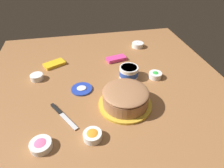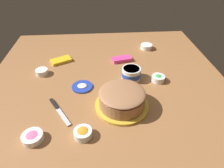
% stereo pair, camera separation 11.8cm
% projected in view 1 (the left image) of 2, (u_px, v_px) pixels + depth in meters
% --- Properties ---
extents(ground_plane, '(1.54, 1.54, 0.00)m').
position_uv_depth(ground_plane, '(106.00, 81.00, 1.26)').
color(ground_plane, '#936038').
extents(frosted_cake, '(0.29, 0.29, 0.11)m').
position_uv_depth(frosted_cake, '(125.00, 98.00, 1.05)').
color(frosted_cake, gold).
rests_on(frosted_cake, ground_plane).
extents(frosting_tub, '(0.12, 0.12, 0.08)m').
position_uv_depth(frosting_tub, '(129.00, 72.00, 1.27)').
color(frosting_tub, white).
rests_on(frosting_tub, ground_plane).
extents(frosting_tub_lid, '(0.13, 0.13, 0.02)m').
position_uv_depth(frosting_tub_lid, '(82.00, 89.00, 1.19)').
color(frosting_tub_lid, '#233DAD').
rests_on(frosting_tub_lid, ground_plane).
extents(spreading_knife, '(0.14, 0.21, 0.01)m').
position_uv_depth(spreading_knife, '(61.00, 114.00, 1.02)').
color(spreading_knife, silver).
rests_on(spreading_knife, ground_plane).
extents(sprinkle_bowl_green, '(0.08, 0.08, 0.04)m').
position_uv_depth(sprinkle_bowl_green, '(155.00, 75.00, 1.28)').
color(sprinkle_bowl_green, white).
rests_on(sprinkle_bowl_green, ground_plane).
extents(sprinkle_bowl_orange, '(0.09, 0.09, 0.04)m').
position_uv_depth(sprinkle_bowl_orange, '(93.00, 135.00, 0.89)').
color(sprinkle_bowl_orange, white).
rests_on(sprinkle_bowl_orange, ground_plane).
extents(sprinkle_bowl_rainbow, '(0.09, 0.09, 0.04)m').
position_uv_depth(sprinkle_bowl_rainbow, '(138.00, 45.00, 1.63)').
color(sprinkle_bowl_rainbow, white).
rests_on(sprinkle_bowl_rainbow, ground_plane).
extents(sprinkle_bowl_pink, '(0.10, 0.10, 0.04)m').
position_uv_depth(sprinkle_bowl_pink, '(41.00, 145.00, 0.85)').
color(sprinkle_bowl_pink, white).
rests_on(sprinkle_bowl_pink, ground_plane).
extents(sprinkle_bowl_yellow, '(0.08, 0.08, 0.04)m').
position_uv_depth(sprinkle_bowl_yellow, '(37.00, 77.00, 1.27)').
color(sprinkle_bowl_yellow, white).
rests_on(sprinkle_bowl_yellow, ground_plane).
extents(candy_box_lower, '(0.17, 0.14, 0.02)m').
position_uv_depth(candy_box_lower, '(54.00, 64.00, 1.41)').
color(candy_box_lower, yellow).
rests_on(candy_box_lower, ground_plane).
extents(candy_box_upper, '(0.15, 0.09, 0.03)m').
position_uv_depth(candy_box_upper, '(116.00, 59.00, 1.46)').
color(candy_box_upper, '#E53D8E').
rests_on(candy_box_upper, ground_plane).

